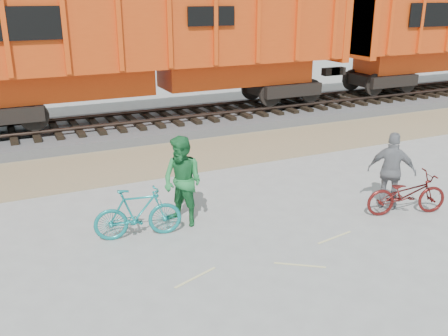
{
  "coord_description": "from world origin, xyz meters",
  "views": [
    {
      "loc": [
        -3.65,
        -7.58,
        4.46
      ],
      "look_at": [
        0.6,
        1.5,
        0.98
      ],
      "focal_mm": 40.0,
      "sensor_mm": 36.0,
      "label": 1
    }
  ],
  "objects_px": {
    "bicycle_teal": "(138,213)",
    "person_man": "(183,182)",
    "hopper_car_center": "(154,41)",
    "person_woman": "(392,171)",
    "bicycle_maroon": "(407,194)"
  },
  "relations": [
    {
      "from": "bicycle_maroon",
      "to": "person_man",
      "type": "xyz_separation_m",
      "value": [
        -4.49,
        1.56,
        0.46
      ]
    },
    {
      "from": "hopper_car_center",
      "to": "person_man",
      "type": "bearing_deg",
      "value": -104.3
    },
    {
      "from": "hopper_car_center",
      "to": "person_woman",
      "type": "relative_size",
      "value": 8.13
    },
    {
      "from": "bicycle_maroon",
      "to": "person_woman",
      "type": "xyz_separation_m",
      "value": [
        -0.1,
        0.4,
        0.4
      ]
    },
    {
      "from": "bicycle_teal",
      "to": "bicycle_maroon",
      "type": "relative_size",
      "value": 0.96
    },
    {
      "from": "person_woman",
      "to": "bicycle_maroon",
      "type": "bearing_deg",
      "value": 151.88
    },
    {
      "from": "bicycle_maroon",
      "to": "person_man",
      "type": "height_order",
      "value": "person_man"
    },
    {
      "from": "hopper_car_center",
      "to": "person_woman",
      "type": "bearing_deg",
      "value": -74.86
    },
    {
      "from": "hopper_car_center",
      "to": "person_woman",
      "type": "height_order",
      "value": "hopper_car_center"
    },
    {
      "from": "bicycle_maroon",
      "to": "hopper_car_center",
      "type": "bearing_deg",
      "value": 31.33
    },
    {
      "from": "bicycle_teal",
      "to": "bicycle_maroon",
      "type": "bearing_deg",
      "value": -94.5
    },
    {
      "from": "bicycle_teal",
      "to": "person_woman",
      "type": "bearing_deg",
      "value": -90.68
    },
    {
      "from": "bicycle_teal",
      "to": "person_man",
      "type": "relative_size",
      "value": 0.91
    },
    {
      "from": "bicycle_teal",
      "to": "person_man",
      "type": "xyz_separation_m",
      "value": [
        1.0,
        0.2,
        0.42
      ]
    },
    {
      "from": "person_man",
      "to": "bicycle_teal",
      "type": "bearing_deg",
      "value": -109.2
    }
  ]
}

